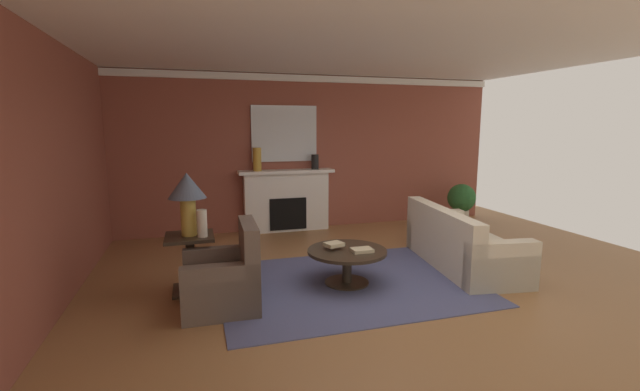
{
  "coord_description": "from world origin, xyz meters",
  "views": [
    {
      "loc": [
        -2.15,
        -4.57,
        1.98
      ],
      "look_at": [
        -0.43,
        1.18,
        1.0
      ],
      "focal_mm": 23.77,
      "sensor_mm": 36.0,
      "label": 1
    }
  ],
  "objects_px": {
    "fireplace": "(287,202)",
    "side_table": "(191,259)",
    "vase_mantel_right": "(315,162)",
    "potted_plant": "(461,201)",
    "armchair_near_window": "(224,281)",
    "coffee_table": "(347,258)",
    "vase_mantel_left": "(257,159)",
    "mantel_mirror": "(284,134)",
    "table_lamp": "(187,192)",
    "vase_on_side_table": "(202,223)",
    "sofa": "(460,246)"
  },
  "relations": [
    {
      "from": "vase_mantel_right",
      "to": "potted_plant",
      "type": "distance_m",
      "value": 3.1
    },
    {
      "from": "vase_mantel_right",
      "to": "vase_on_side_table",
      "type": "bearing_deg",
      "value": -128.48
    },
    {
      "from": "armchair_near_window",
      "to": "vase_mantel_right",
      "type": "bearing_deg",
      "value": 58.54
    },
    {
      "from": "fireplace",
      "to": "potted_plant",
      "type": "relative_size",
      "value": 2.16
    },
    {
      "from": "mantel_mirror",
      "to": "vase_mantel_right",
      "type": "distance_m",
      "value": 0.78
    },
    {
      "from": "side_table",
      "to": "armchair_near_window",
      "type": "bearing_deg",
      "value": -59.77
    },
    {
      "from": "side_table",
      "to": "table_lamp",
      "type": "relative_size",
      "value": 0.93
    },
    {
      "from": "coffee_table",
      "to": "vase_on_side_table",
      "type": "relative_size",
      "value": 3.09
    },
    {
      "from": "vase_on_side_table",
      "to": "potted_plant",
      "type": "xyz_separation_m",
      "value": [
        5.11,
        2.25,
        -0.37
      ]
    },
    {
      "from": "armchair_near_window",
      "to": "coffee_table",
      "type": "relative_size",
      "value": 0.95
    },
    {
      "from": "armchair_near_window",
      "to": "coffee_table",
      "type": "distance_m",
      "value": 1.56
    },
    {
      "from": "vase_on_side_table",
      "to": "vase_mantel_left",
      "type": "distance_m",
      "value": 2.95
    },
    {
      "from": "sofa",
      "to": "coffee_table",
      "type": "xyz_separation_m",
      "value": [
        -1.79,
        -0.19,
        0.04
      ]
    },
    {
      "from": "armchair_near_window",
      "to": "potted_plant",
      "type": "xyz_separation_m",
      "value": [
        4.91,
        2.73,
        0.19
      ]
    },
    {
      "from": "mantel_mirror",
      "to": "table_lamp",
      "type": "bearing_deg",
      "value": -122.44
    },
    {
      "from": "sofa",
      "to": "vase_mantel_right",
      "type": "xyz_separation_m",
      "value": [
        -1.37,
        2.71,
        1.02
      ]
    },
    {
      "from": "table_lamp",
      "to": "potted_plant",
      "type": "distance_m",
      "value": 5.72
    },
    {
      "from": "armchair_near_window",
      "to": "side_table",
      "type": "bearing_deg",
      "value": 120.23
    },
    {
      "from": "mantel_mirror",
      "to": "armchair_near_window",
      "type": "distance_m",
      "value": 3.95
    },
    {
      "from": "vase_mantel_right",
      "to": "vase_mantel_left",
      "type": "height_order",
      "value": "vase_mantel_left"
    },
    {
      "from": "fireplace",
      "to": "coffee_table",
      "type": "xyz_separation_m",
      "value": [
        0.14,
        -2.95,
        -0.22
      ]
    },
    {
      "from": "sofa",
      "to": "coffee_table",
      "type": "height_order",
      "value": "sofa"
    },
    {
      "from": "vase_on_side_table",
      "to": "vase_mantel_left",
      "type": "relative_size",
      "value": 0.76
    },
    {
      "from": "coffee_table",
      "to": "potted_plant",
      "type": "relative_size",
      "value": 1.2
    },
    {
      "from": "side_table",
      "to": "table_lamp",
      "type": "bearing_deg",
      "value": 165.96
    },
    {
      "from": "vase_mantel_left",
      "to": "fireplace",
      "type": "bearing_deg",
      "value": 5.13
    },
    {
      "from": "fireplace",
      "to": "side_table",
      "type": "bearing_deg",
      "value": -123.61
    },
    {
      "from": "armchair_near_window",
      "to": "table_lamp",
      "type": "distance_m",
      "value": 1.15
    },
    {
      "from": "fireplace",
      "to": "vase_mantel_left",
      "type": "bearing_deg",
      "value": -174.87
    },
    {
      "from": "armchair_near_window",
      "to": "vase_mantel_left",
      "type": "height_order",
      "value": "vase_mantel_left"
    },
    {
      "from": "side_table",
      "to": "vase_mantel_left",
      "type": "height_order",
      "value": "vase_mantel_left"
    },
    {
      "from": "vase_mantel_left",
      "to": "vase_on_side_table",
      "type": "bearing_deg",
      "value": -111.25
    },
    {
      "from": "armchair_near_window",
      "to": "coffee_table",
      "type": "bearing_deg",
      "value": 10.56
    },
    {
      "from": "fireplace",
      "to": "vase_mantel_left",
      "type": "height_order",
      "value": "vase_mantel_left"
    },
    {
      "from": "side_table",
      "to": "vase_on_side_table",
      "type": "bearing_deg",
      "value": -38.66
    },
    {
      "from": "sofa",
      "to": "vase_on_side_table",
      "type": "relative_size",
      "value": 6.8
    },
    {
      "from": "fireplace",
      "to": "side_table",
      "type": "xyz_separation_m",
      "value": [
        -1.75,
        -2.64,
        -0.16
      ]
    },
    {
      "from": "coffee_table",
      "to": "mantel_mirror",
      "type": "bearing_deg",
      "value": 92.52
    },
    {
      "from": "armchair_near_window",
      "to": "vase_mantel_left",
      "type": "bearing_deg",
      "value": 75.04
    },
    {
      "from": "vase_mantel_right",
      "to": "coffee_table",
      "type": "bearing_deg",
      "value": -98.13
    },
    {
      "from": "fireplace",
      "to": "armchair_near_window",
      "type": "distance_m",
      "value": 3.54
    },
    {
      "from": "vase_mantel_left",
      "to": "potted_plant",
      "type": "bearing_deg",
      "value": -6.51
    },
    {
      "from": "side_table",
      "to": "vase_on_side_table",
      "type": "relative_size",
      "value": 2.16
    },
    {
      "from": "mantel_mirror",
      "to": "sofa",
      "type": "xyz_separation_m",
      "value": [
        1.92,
        -2.88,
        -1.55
      ]
    },
    {
      "from": "armchair_near_window",
      "to": "vase_mantel_left",
      "type": "distance_m",
      "value": 3.47
    },
    {
      "from": "fireplace",
      "to": "mantel_mirror",
      "type": "distance_m",
      "value": 1.29
    },
    {
      "from": "table_lamp",
      "to": "vase_on_side_table",
      "type": "bearing_deg",
      "value": -38.66
    },
    {
      "from": "sofa",
      "to": "table_lamp",
      "type": "bearing_deg",
      "value": 178.08
    },
    {
      "from": "fireplace",
      "to": "mantel_mirror",
      "type": "relative_size",
      "value": 1.44
    },
    {
      "from": "mantel_mirror",
      "to": "armchair_near_window",
      "type": "relative_size",
      "value": 1.31
    }
  ]
}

